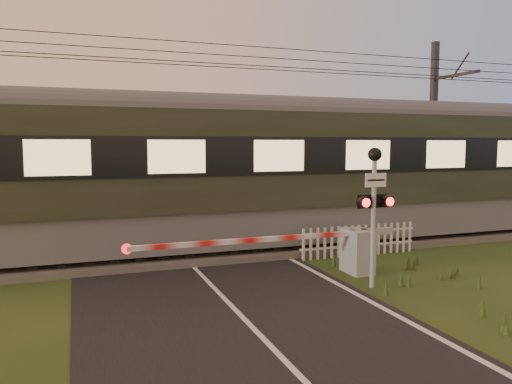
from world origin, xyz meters
name	(u,v)px	position (x,y,z in m)	size (l,w,h in m)	color
ground	(258,334)	(0.00, 0.00, 0.00)	(160.00, 160.00, 0.00)	#223A16
road	(264,339)	(0.02, -0.23, 0.01)	(6.00, 140.00, 0.03)	black
track_bed	(181,253)	(0.00, 6.50, 0.07)	(140.00, 3.40, 0.39)	#47423D
overhead_wires	(178,55)	(0.00, 6.50, 5.72)	(120.00, 0.62, 0.62)	black
boom_gate	(347,249)	(3.45, 2.98, 0.62)	(6.73, 0.85, 1.13)	gray
crossing_signal	(374,192)	(3.38, 1.73, 2.17)	(0.80, 0.34, 3.15)	gray
picket_fence	(359,240)	(4.80, 4.60, 0.46)	(3.74, 0.08, 0.90)	silver
catenary_mast	(434,130)	(10.73, 8.73, 3.76)	(0.23, 2.46, 7.24)	#2D2D30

